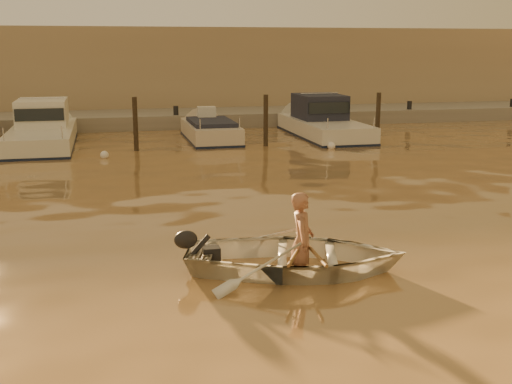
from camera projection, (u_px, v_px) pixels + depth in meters
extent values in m
plane|color=olive|center=(192.00, 275.00, 10.98)|extent=(160.00, 160.00, 0.00)
imported|color=silver|center=(296.00, 256.00, 11.14)|extent=(4.41, 3.67, 0.79)
imported|color=#97634B|center=(302.00, 241.00, 11.07)|extent=(0.57, 0.71, 1.71)
cylinder|color=brown|center=(311.00, 248.00, 11.09)|extent=(0.22, 2.10, 0.13)
cylinder|color=brown|center=(299.00, 248.00, 11.10)|extent=(0.98, 1.91, 0.13)
cylinder|color=#2D2319|center=(136.00, 127.00, 23.83)|extent=(0.18, 0.18, 2.20)
cylinder|color=#2D2319|center=(266.00, 123.00, 24.95)|extent=(0.18, 0.18, 2.20)
cylinder|color=#2D2319|center=(378.00, 120.00, 26.02)|extent=(0.18, 0.18, 2.20)
sphere|color=silver|center=(104.00, 155.00, 22.46)|extent=(0.30, 0.30, 0.30)
sphere|color=orange|center=(213.00, 145.00, 24.85)|extent=(0.30, 0.30, 0.30)
sphere|color=white|center=(331.00, 146.00, 24.53)|extent=(0.30, 0.30, 0.30)
cube|color=gray|center=(132.00, 123.00, 31.34)|extent=(52.00, 4.00, 1.00)
cube|color=#9E8466|center=(126.00, 72.00, 36.05)|extent=(46.00, 7.00, 4.80)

